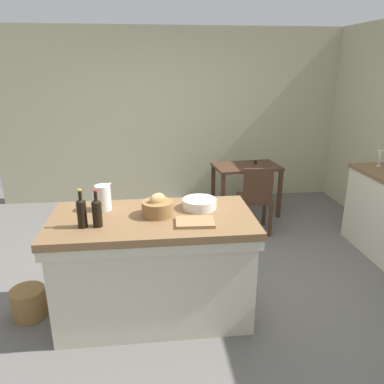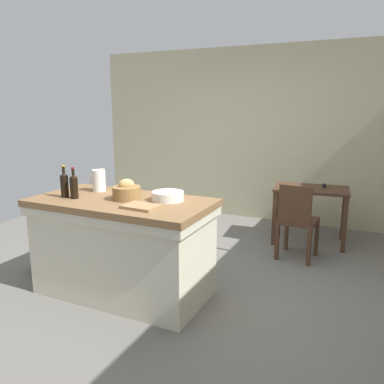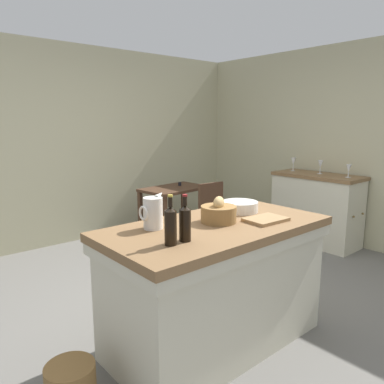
{
  "view_description": "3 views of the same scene",
  "coord_description": "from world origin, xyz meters",
  "px_view_note": "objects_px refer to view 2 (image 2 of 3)",
  "views": [
    {
      "loc": [
        -0.37,
        -3.22,
        2.06
      ],
      "look_at": [
        0.03,
        0.34,
        0.84
      ],
      "focal_mm": 35.0,
      "sensor_mm": 36.0,
      "label": 1
    },
    {
      "loc": [
        1.65,
        -3.23,
        1.73
      ],
      "look_at": [
        -0.05,
        0.37,
        0.85
      ],
      "focal_mm": 36.33,
      "sensor_mm": 36.0,
      "label": 2
    },
    {
      "loc": [
        -2.16,
        -2.24,
        1.62
      ],
      "look_at": [
        0.01,
        0.27,
        0.99
      ],
      "focal_mm": 34.99,
      "sensor_mm": 36.0,
      "label": 3
    }
  ],
  "objects_px": {
    "writing_desk": "(311,197)",
    "wine_bottle_amber": "(64,184)",
    "bread_basket": "(127,192)",
    "wicker_hamper": "(45,258)",
    "island_table": "(123,243)",
    "wooden_chair": "(297,219)",
    "pitcher": "(99,180)",
    "wine_bottle_dark": "(74,186)",
    "cutting_board": "(141,207)",
    "wash_bowl": "(168,196)"
  },
  "relations": [
    {
      "from": "writing_desk",
      "to": "wine_bottle_amber",
      "type": "distance_m",
      "value": 3.02
    },
    {
      "from": "bread_basket",
      "to": "wicker_hamper",
      "type": "xyz_separation_m",
      "value": [
        -1.12,
        0.05,
        -0.85
      ]
    },
    {
      "from": "island_table",
      "to": "wicker_hamper",
      "type": "xyz_separation_m",
      "value": [
        -1.08,
        0.07,
        -0.36
      ]
    },
    {
      "from": "wooden_chair",
      "to": "bread_basket",
      "type": "xyz_separation_m",
      "value": [
        -1.25,
        -1.5,
        0.5
      ]
    },
    {
      "from": "wooden_chair",
      "to": "wicker_hamper",
      "type": "height_order",
      "value": "wooden_chair"
    },
    {
      "from": "pitcher",
      "to": "wine_bottle_dark",
      "type": "relative_size",
      "value": 0.89
    },
    {
      "from": "pitcher",
      "to": "bread_basket",
      "type": "bearing_deg",
      "value": -21.02
    },
    {
      "from": "writing_desk",
      "to": "wine_bottle_amber",
      "type": "bearing_deg",
      "value": -128.51
    },
    {
      "from": "writing_desk",
      "to": "wine_bottle_dark",
      "type": "xyz_separation_m",
      "value": [
        -1.75,
        -2.33,
        0.42
      ]
    },
    {
      "from": "island_table",
      "to": "bread_basket",
      "type": "bearing_deg",
      "value": 28.18
    },
    {
      "from": "pitcher",
      "to": "wine_bottle_amber",
      "type": "bearing_deg",
      "value": -108.46
    },
    {
      "from": "pitcher",
      "to": "cutting_board",
      "type": "relative_size",
      "value": 0.87
    },
    {
      "from": "island_table",
      "to": "writing_desk",
      "type": "xyz_separation_m",
      "value": [
        1.34,
        2.19,
        0.11
      ]
    },
    {
      "from": "island_table",
      "to": "pitcher",
      "type": "relative_size",
      "value": 6.41
    },
    {
      "from": "cutting_board",
      "to": "wine_bottle_dark",
      "type": "xyz_separation_m",
      "value": [
        -0.73,
        0.03,
        0.1
      ]
    },
    {
      "from": "island_table",
      "to": "wash_bowl",
      "type": "distance_m",
      "value": 0.63
    },
    {
      "from": "island_table",
      "to": "cutting_board",
      "type": "height_order",
      "value": "cutting_board"
    },
    {
      "from": "wooden_chair",
      "to": "bread_basket",
      "type": "bearing_deg",
      "value": -129.8
    },
    {
      "from": "wine_bottle_dark",
      "to": "wicker_hamper",
      "type": "relative_size",
      "value": 1.0
    },
    {
      "from": "island_table",
      "to": "bread_basket",
      "type": "height_order",
      "value": "bread_basket"
    },
    {
      "from": "writing_desk",
      "to": "pitcher",
      "type": "height_order",
      "value": "pitcher"
    },
    {
      "from": "writing_desk",
      "to": "cutting_board",
      "type": "distance_m",
      "value": 2.6
    },
    {
      "from": "writing_desk",
      "to": "bread_basket",
      "type": "height_order",
      "value": "bread_basket"
    },
    {
      "from": "pitcher",
      "to": "island_table",
      "type": "bearing_deg",
      "value": -26.04
    },
    {
      "from": "wooden_chair",
      "to": "bread_basket",
      "type": "relative_size",
      "value": 3.5
    },
    {
      "from": "island_table",
      "to": "cutting_board",
      "type": "distance_m",
      "value": 0.57
    },
    {
      "from": "island_table",
      "to": "pitcher",
      "type": "distance_m",
      "value": 0.69
    },
    {
      "from": "wooden_chair",
      "to": "wash_bowl",
      "type": "relative_size",
      "value": 3.09
    },
    {
      "from": "wooden_chair",
      "to": "wine_bottle_amber",
      "type": "bearing_deg",
      "value": -137.27
    },
    {
      "from": "writing_desk",
      "to": "wicker_hamper",
      "type": "height_order",
      "value": "writing_desk"
    },
    {
      "from": "wash_bowl",
      "to": "cutting_board",
      "type": "bearing_deg",
      "value": -103.46
    },
    {
      "from": "wine_bottle_dark",
      "to": "island_table",
      "type": "bearing_deg",
      "value": 19.84
    },
    {
      "from": "pitcher",
      "to": "wash_bowl",
      "type": "distance_m",
      "value": 0.81
    },
    {
      "from": "pitcher",
      "to": "wine_bottle_dark",
      "type": "distance_m",
      "value": 0.34
    },
    {
      "from": "bread_basket",
      "to": "wash_bowl",
      "type": "bearing_deg",
      "value": 18.32
    },
    {
      "from": "island_table",
      "to": "wine_bottle_dark",
      "type": "bearing_deg",
      "value": -160.16
    },
    {
      "from": "pitcher",
      "to": "wine_bottle_dark",
      "type": "bearing_deg",
      "value": -90.82
    },
    {
      "from": "wicker_hamper",
      "to": "bread_basket",
      "type": "bearing_deg",
      "value": -2.34
    },
    {
      "from": "wash_bowl",
      "to": "wine_bottle_amber",
      "type": "height_order",
      "value": "wine_bottle_amber"
    },
    {
      "from": "pitcher",
      "to": "wicker_hamper",
      "type": "height_order",
      "value": "pitcher"
    },
    {
      "from": "cutting_board",
      "to": "wine_bottle_dark",
      "type": "height_order",
      "value": "wine_bottle_dark"
    },
    {
      "from": "pitcher",
      "to": "wash_bowl",
      "type": "relative_size",
      "value": 0.89
    },
    {
      "from": "writing_desk",
      "to": "pitcher",
      "type": "relative_size",
      "value": 3.74
    },
    {
      "from": "cutting_board",
      "to": "wine_bottle_amber",
      "type": "height_order",
      "value": "wine_bottle_amber"
    },
    {
      "from": "writing_desk",
      "to": "wash_bowl",
      "type": "relative_size",
      "value": 3.33
    },
    {
      "from": "wine_bottle_amber",
      "to": "wine_bottle_dark",
      "type": "bearing_deg",
      "value": 0.78
    },
    {
      "from": "wash_bowl",
      "to": "pitcher",
      "type": "bearing_deg",
      "value": 176.14
    },
    {
      "from": "wine_bottle_amber",
      "to": "bread_basket",
      "type": "bearing_deg",
      "value": 17.07
    },
    {
      "from": "wooden_chair",
      "to": "wine_bottle_dark",
      "type": "xyz_separation_m",
      "value": [
        -1.7,
        -1.67,
        0.55
      ]
    },
    {
      "from": "wine_bottle_dark",
      "to": "wicker_hamper",
      "type": "xyz_separation_m",
      "value": [
        -0.67,
        0.22,
        -0.89
      ]
    }
  ]
}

